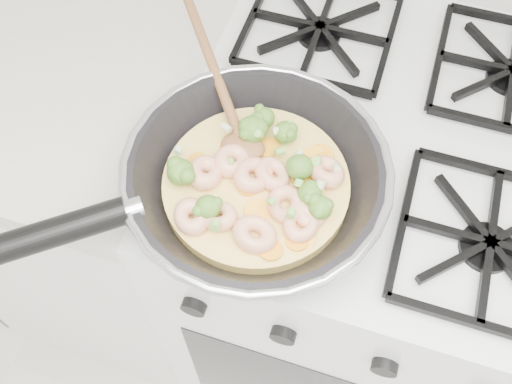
% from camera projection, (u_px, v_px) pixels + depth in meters
% --- Properties ---
extents(stove, '(0.60, 0.60, 0.92)m').
position_uv_depth(stove, '(350.00, 256.00, 1.23)').
color(stove, white).
rests_on(stove, ground).
extents(counter_left, '(1.00, 0.60, 0.90)m').
position_uv_depth(counter_left, '(14.00, 161.00, 1.36)').
color(counter_left, white).
rests_on(counter_left, ground).
extents(skillet, '(0.44, 0.48, 0.10)m').
position_uv_depth(skillet, '(252.00, 180.00, 0.73)').
color(skillet, black).
rests_on(skillet, stove).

